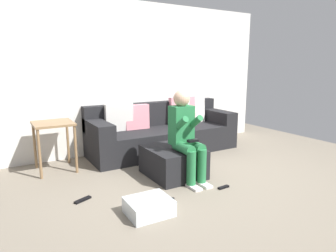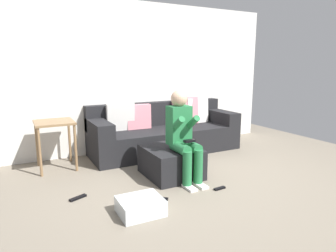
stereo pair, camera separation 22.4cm
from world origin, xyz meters
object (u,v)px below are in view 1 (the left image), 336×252
at_px(storage_bin, 149,207).
at_px(remote_under_side_table, 83,200).
at_px(remote_by_storage_bin, 167,199).
at_px(remote_near_ottoman, 223,187).
at_px(couch_sectional, 162,133).
at_px(person_seated, 186,133).
at_px(ottoman, 173,162).
at_px(side_table, 53,131).

xyz_separation_m(storage_bin, remote_under_side_table, (-0.48, 0.63, -0.07)).
bearing_deg(remote_by_storage_bin, remote_under_side_table, -168.31).
bearing_deg(remote_near_ottoman, couch_sectional, 80.68).
relative_size(person_seated, remote_under_side_table, 5.74).
distance_m(ottoman, remote_by_storage_bin, 0.76).
height_order(ottoman, remote_under_side_table, ottoman).
xyz_separation_m(remote_near_ottoman, remote_under_side_table, (-1.54, 0.51, 0.00)).
relative_size(storage_bin, side_table, 0.62).
distance_m(storage_bin, remote_by_storage_bin, 0.37).
height_order(ottoman, remote_by_storage_bin, ottoman).
distance_m(couch_sectional, side_table, 1.77).
bearing_deg(storage_bin, remote_under_side_table, 127.68).
relative_size(ottoman, remote_under_side_table, 3.78).
relative_size(storage_bin, remote_under_side_table, 2.14).
distance_m(remote_near_ottoman, remote_under_side_table, 1.62).
bearing_deg(side_table, ottoman, -37.42).
relative_size(person_seated, remote_near_ottoman, 7.39).
bearing_deg(ottoman, remote_by_storage_bin, -126.61).
xyz_separation_m(side_table, remote_by_storage_bin, (0.86, -1.59, -0.56)).
bearing_deg(ottoman, remote_under_side_table, -172.78).
distance_m(couch_sectional, storage_bin, 2.23).
xyz_separation_m(person_seated, side_table, (-1.37, 1.19, -0.04)).
bearing_deg(remote_under_side_table, side_table, 70.41).
bearing_deg(side_table, couch_sectional, 2.84).
xyz_separation_m(ottoman, remote_under_side_table, (-1.24, -0.16, -0.18)).
bearing_deg(remote_by_storage_bin, side_table, 158.82).
height_order(person_seated, remote_under_side_table, person_seated).
bearing_deg(remote_under_side_table, remote_by_storage_bin, -51.37).
relative_size(ottoman, remote_by_storage_bin, 4.64).
bearing_deg(person_seated, remote_near_ottoman, -63.76).
distance_m(storage_bin, remote_under_side_table, 0.79).
bearing_deg(remote_near_ottoman, ottoman, 109.71).
relative_size(couch_sectional, remote_near_ottoman, 16.19).
height_order(person_seated, storage_bin, person_seated).
distance_m(person_seated, remote_near_ottoman, 0.80).
height_order(remote_near_ottoman, remote_by_storage_bin, same).
distance_m(side_table, remote_near_ottoman, 2.37).
bearing_deg(person_seated, side_table, 138.90).
relative_size(ottoman, side_table, 1.10).
height_order(ottoman, person_seated, person_seated).
relative_size(couch_sectional, storage_bin, 5.87).
bearing_deg(remote_by_storage_bin, ottoman, 93.83).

